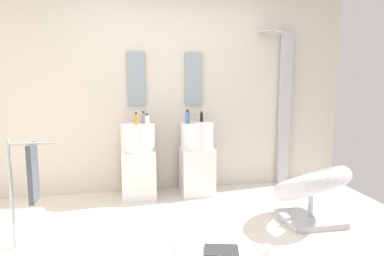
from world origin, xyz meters
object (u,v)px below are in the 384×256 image
(lounge_chair, at_px, (311,188))
(coffee_mug, at_px, (268,251))
(soap_bottle_blue, at_px, (187,117))
(soap_bottle_black, at_px, (201,117))
(soap_bottle_grey, at_px, (144,118))
(pedestal_sink_left, at_px, (138,161))
(magazine_charcoal, at_px, (221,250))
(pedestal_sink_right, at_px, (197,158))
(shower_column, at_px, (284,106))
(soap_bottle_white, at_px, (147,119))
(soap_bottle_amber, at_px, (136,119))
(towel_rack, at_px, (30,175))

(lounge_chair, xyz_separation_m, coffee_mug, (-0.71, -0.60, -0.29))
(coffee_mug, relative_size, soap_bottle_blue, 0.58)
(lounge_chair, xyz_separation_m, soap_bottle_black, (-0.88, 1.16, 0.61))
(coffee_mug, height_order, soap_bottle_blue, soap_bottle_blue)
(soap_bottle_grey, bearing_deg, pedestal_sink_left, -135.74)
(soap_bottle_blue, relative_size, soap_bottle_black, 1.27)
(coffee_mug, bearing_deg, soap_bottle_black, 95.46)
(pedestal_sink_left, distance_m, magazine_charcoal, 1.70)
(pedestal_sink_right, height_order, soap_bottle_grey, soap_bottle_grey)
(magazine_charcoal, distance_m, coffee_mug, 0.38)
(coffee_mug, distance_m, soap_bottle_black, 1.98)
(pedestal_sink_left, bearing_deg, soap_bottle_black, 6.36)
(coffee_mug, bearing_deg, soap_bottle_grey, 117.05)
(pedestal_sink_left, xyz_separation_m, shower_column, (1.95, 0.19, 0.63))
(soap_bottle_white, relative_size, soap_bottle_amber, 0.82)
(pedestal_sink_left, xyz_separation_m, soap_bottle_grey, (0.08, 0.07, 0.52))
(magazine_charcoal, xyz_separation_m, soap_bottle_black, (0.17, 1.60, 0.94))
(magazine_charcoal, relative_size, soap_bottle_blue, 1.73)
(shower_column, distance_m, soap_bottle_grey, 1.88)
(coffee_mug, height_order, soap_bottle_white, soap_bottle_white)
(magazine_charcoal, bearing_deg, soap_bottle_black, 97.63)
(soap_bottle_amber, bearing_deg, magazine_charcoal, -65.72)
(shower_column, height_order, soap_bottle_grey, shower_column)
(pedestal_sink_left, relative_size, soap_bottle_white, 8.21)
(shower_column, bearing_deg, magazine_charcoal, -127.82)
(soap_bottle_black, bearing_deg, soap_bottle_blue, -145.94)
(magazine_charcoal, relative_size, soap_bottle_white, 2.31)
(soap_bottle_black, xyz_separation_m, soap_bottle_amber, (-0.81, -0.18, 0.01))
(soap_bottle_grey, relative_size, soap_bottle_amber, 0.97)
(soap_bottle_black, bearing_deg, magazine_charcoal, -96.16)
(lounge_chair, bearing_deg, soap_bottle_white, 146.04)
(soap_bottle_blue, bearing_deg, lounge_chair, -43.49)
(pedestal_sink_right, xyz_separation_m, soap_bottle_amber, (-0.74, -0.09, 0.52))
(pedestal_sink_left, xyz_separation_m, soap_bottle_black, (0.80, 0.09, 0.51))
(towel_rack, xyz_separation_m, soap_bottle_black, (1.73, 1.19, 0.33))
(shower_column, height_order, soap_bottle_amber, shower_column)
(lounge_chair, bearing_deg, pedestal_sink_right, 131.59)
(lounge_chair, bearing_deg, shower_column, 77.75)
(soap_bottle_grey, height_order, soap_bottle_white, soap_bottle_grey)
(coffee_mug, bearing_deg, magazine_charcoal, 155.79)
(lounge_chair, distance_m, soap_bottle_blue, 1.61)
(magazine_charcoal, bearing_deg, soap_bottle_white, 122.71)
(towel_rack, height_order, soap_bottle_amber, soap_bottle_amber)
(soap_bottle_grey, height_order, soap_bottle_blue, soap_bottle_blue)
(towel_rack, bearing_deg, soap_bottle_black, 34.56)
(soap_bottle_black, distance_m, soap_bottle_amber, 0.83)
(magazine_charcoal, bearing_deg, soap_bottle_amber, 128.06)
(soap_bottle_blue, xyz_separation_m, soap_bottle_black, (0.20, 0.14, -0.02))
(pedestal_sink_left, height_order, coffee_mug, pedestal_sink_left)
(pedestal_sink_right, xyz_separation_m, shower_column, (1.22, 0.19, 0.63))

